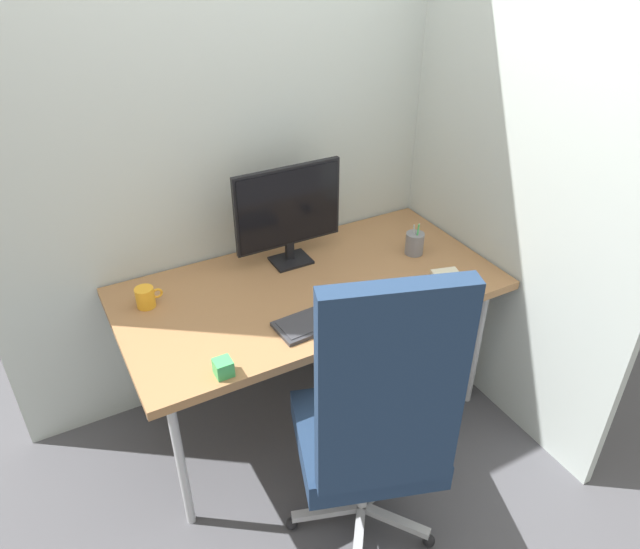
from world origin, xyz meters
The scene contains 13 objects.
ground_plane centered at (0.00, 0.00, 0.00)m, with size 8.00×8.00×0.00m, color #4C4C51.
wall_back centered at (0.00, 0.44, 1.40)m, with size 2.51×0.04×2.80m, color #B7C1BC.
wall_side_right centered at (0.85, -0.12, 1.40)m, with size 0.04×1.70×2.80m, color #B7C1BC.
desk centered at (0.00, 0.00, 0.70)m, with size 1.64×0.83×0.74m.
office_chair centered at (-0.14, -0.74, 0.65)m, with size 0.62×0.64×1.30m.
filing_cabinet centered at (0.52, 0.09, 0.30)m, with size 0.40×0.53×0.59m.
monitor centered at (0.01, 0.23, 1.00)m, with size 0.50×0.14×0.46m.
keyboard centered at (-0.07, -0.25, 0.75)m, with size 0.41×0.18×0.02m.
mouse centered at (0.32, -0.23, 0.76)m, with size 0.06×0.10×0.03m, color black.
pen_holder centered at (0.56, 0.01, 0.79)m, with size 0.09×0.09×0.16m.
notebook centered at (0.55, -0.26, 0.75)m, with size 0.12×0.15×0.02m, color beige.
coffee_mug centered at (-0.66, 0.18, 0.78)m, with size 0.11×0.08×0.09m.
desk_clamp_accessory centered at (-0.53, -0.36, 0.77)m, with size 0.06×0.06×0.06m, color #3FAD59.
Camera 1 is at (-0.98, -1.89, 2.16)m, focal length 33.18 mm.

